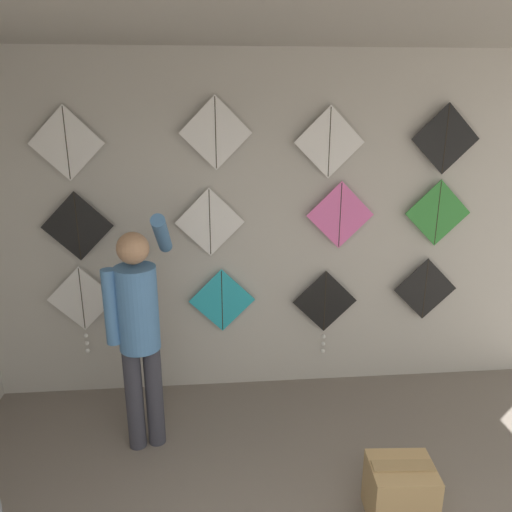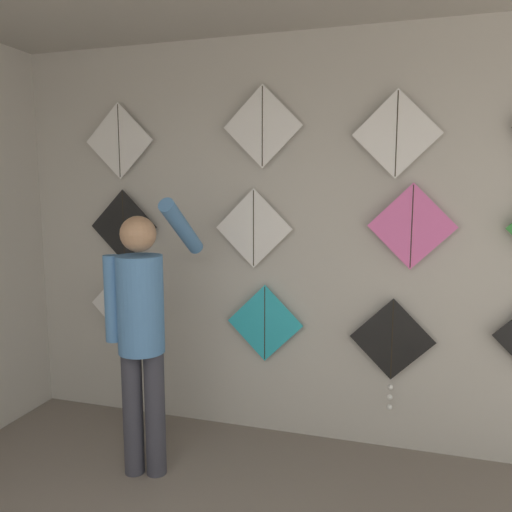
{
  "view_description": "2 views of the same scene",
  "coord_description": "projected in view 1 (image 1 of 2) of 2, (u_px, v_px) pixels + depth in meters",
  "views": [
    {
      "loc": [
        -0.45,
        -0.61,
        2.45
      ],
      "look_at": [
        -0.13,
        3.01,
        1.28
      ],
      "focal_mm": 35.0,
      "sensor_mm": 36.0,
      "label": 1
    },
    {
      "loc": [
        0.53,
        -0.06,
        1.79
      ],
      "look_at": [
        -0.39,
        3.01,
        1.34
      ],
      "focal_mm": 35.0,
      "sensor_mm": 36.0,
      "label": 2
    }
  ],
  "objects": [
    {
      "name": "kite_5",
      "position": [
        210.0,
        222.0,
        3.94
      ],
      "size": [
        0.55,
        0.01,
        0.55
      ],
      "color": "white"
    },
    {
      "name": "kite_8",
      "position": [
        66.0,
        143.0,
        3.67
      ],
      "size": [
        0.55,
        0.01,
        0.55
      ],
      "color": "white"
    },
    {
      "name": "kite_7",
      "position": [
        438.0,
        213.0,
        4.09
      ],
      "size": [
        0.55,
        0.01,
        0.55
      ],
      "color": "#338C38"
    },
    {
      "name": "kite_10",
      "position": [
        329.0,
        142.0,
        3.84
      ],
      "size": [
        0.55,
        0.01,
        0.55
      ],
      "color": "white"
    },
    {
      "name": "shopkeeper",
      "position": [
        139.0,
        323.0,
        3.41
      ],
      "size": [
        0.43,
        0.64,
        1.72
      ],
      "rotation": [
        0.0,
        0.0,
        0.22
      ],
      "color": "#383842",
      "rests_on": "ground"
    },
    {
      "name": "kite_11",
      "position": [
        446.0,
        139.0,
        3.91
      ],
      "size": [
        0.55,
        0.01,
        0.55
      ],
      "color": "black"
    },
    {
      "name": "kite_4",
      "position": [
        77.0,
        227.0,
        3.86
      ],
      "size": [
        0.55,
        0.01,
        0.55
      ],
      "color": "black"
    },
    {
      "name": "kite_6",
      "position": [
        340.0,
        215.0,
        4.02
      ],
      "size": [
        0.55,
        0.01,
        0.55
      ],
      "color": "pink"
    },
    {
      "name": "cardboard_box",
      "position": [
        400.0,
        492.0,
        2.99
      ],
      "size": [
        0.4,
        0.35,
        0.38
      ],
      "rotation": [
        0.0,
        0.0,
        -0.07
      ],
      "color": "tan",
      "rests_on": "ground"
    },
    {
      "name": "kite_9",
      "position": [
        216.0,
        133.0,
        3.74
      ],
      "size": [
        0.55,
        0.01,
        0.55
      ],
      "color": "white"
    },
    {
      "name": "kite_0",
      "position": [
        82.0,
        303.0,
        4.05
      ],
      "size": [
        0.55,
        0.04,
        0.76
      ],
      "color": "white"
    },
    {
      "name": "ceiling_slab",
      "position": [
        315.0,
        2.0,
        2.07
      ],
      "size": [
        5.37,
        4.11,
        0.04
      ],
      "primitive_type": "cube",
      "color": "#A8A399"
    },
    {
      "name": "kite_1",
      "position": [
        222.0,
        300.0,
        4.16
      ],
      "size": [
        0.55,
        0.01,
        0.55
      ],
      "color": "#28B2C6"
    },
    {
      "name": "kite_2",
      "position": [
        325.0,
        306.0,
        4.25
      ],
      "size": [
        0.55,
        0.04,
        0.76
      ],
      "color": "black"
    },
    {
      "name": "kite_3",
      "position": [
        425.0,
        289.0,
        4.29
      ],
      "size": [
        0.55,
        0.01,
        0.55
      ],
      "color": "black"
    },
    {
      "name": "back_panel",
      "position": [
        268.0,
        230.0,
        4.1
      ],
      "size": [
        5.37,
        0.06,
        2.8
      ],
      "primitive_type": "cube",
      "color": "#BCB7AD",
      "rests_on": "ground"
    }
  ]
}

